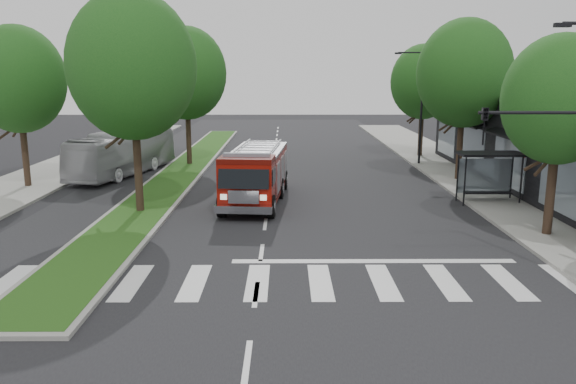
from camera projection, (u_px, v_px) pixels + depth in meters
name	position (u px, v px, depth m)	size (l,w,h in m)	color
ground	(262.00, 253.00, 20.79)	(140.00, 140.00, 0.00)	black
sidewalk_right	(498.00, 194.00, 30.61)	(5.00, 80.00, 0.15)	gray
sidewalk_left	(3.00, 194.00, 30.49)	(5.00, 80.00, 0.15)	gray
median	(185.00, 169.00, 38.35)	(3.00, 50.00, 0.15)	gray
bus_shelter	(489.00, 163.00, 28.39)	(3.20, 1.60, 2.61)	black
tree_right_near	(560.00, 100.00, 21.65)	(4.40, 4.40, 8.05)	black
tree_right_mid	(464.00, 73.00, 33.18)	(5.60, 5.60, 9.72)	black
tree_right_far	(423.00, 82.00, 43.10)	(5.00, 5.00, 8.73)	black
tree_median_near	(132.00, 66.00, 25.21)	(5.80, 5.80, 10.16)	black
tree_median_far	(186.00, 73.00, 38.97)	(5.60, 5.60, 9.72)	black
tree_left_mid	(18.00, 80.00, 31.18)	(5.20, 5.20, 9.16)	black
streetlight_right_far	(420.00, 103.00, 39.47)	(2.11, 0.20, 8.00)	black
fire_engine	(256.00, 175.00, 28.74)	(3.30, 8.71, 2.95)	#520904
city_bus	(124.00, 153.00, 36.53)	(2.40, 10.26, 2.86)	#ADADB1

